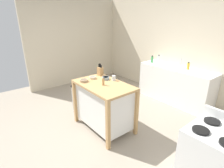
{
  "coord_description": "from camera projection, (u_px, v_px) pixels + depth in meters",
  "views": [
    {
      "loc": [
        2.58,
        -1.76,
        2.07
      ],
      "look_at": [
        0.14,
        0.22,
        0.87
      ],
      "focal_mm": 28.52,
      "sensor_mm": 36.0,
      "label": 1
    }
  ],
  "objects": [
    {
      "name": "ground_plane",
      "position": [
        99.0,
        124.0,
        3.65
      ],
      "size": [
        6.23,
        6.23,
        0.0
      ],
      "primitive_type": "plane",
      "color": "gray",
      "rests_on": "ground"
    },
    {
      "name": "wall_back",
      "position": [
        176.0,
        48.0,
        4.64
      ],
      "size": [
        5.23,
        0.1,
        2.6
      ],
      "primitive_type": "cube",
      "color": "beige",
      "rests_on": "ground"
    },
    {
      "name": "wall_left",
      "position": [
        75.0,
        42.0,
        5.64
      ],
      "size": [
        0.1,
        3.08,
        2.6
      ],
      "primitive_type": "cube",
      "color": "beige",
      "rests_on": "ground"
    },
    {
      "name": "kitchen_island",
      "position": [
        104.0,
        104.0,
        3.38
      ],
      "size": [
        1.15,
        0.71,
        0.92
      ],
      "color": "tan",
      "rests_on": "ground"
    },
    {
      "name": "knife_block",
      "position": [
        100.0,
        71.0,
        3.68
      ],
      "size": [
        0.11,
        0.09,
        0.25
      ],
      "color": "#AD7F4C",
      "rests_on": "kitchen_island"
    },
    {
      "name": "bowl_stoneware_deep",
      "position": [
        84.0,
        80.0,
        3.34
      ],
      "size": [
        0.15,
        0.15,
        0.04
      ],
      "color": "tan",
      "rests_on": "kitchen_island"
    },
    {
      "name": "bowl_ceramic_wide",
      "position": [
        93.0,
        78.0,
        3.5
      ],
      "size": [
        0.13,
        0.13,
        0.04
      ],
      "color": "beige",
      "rests_on": "kitchen_island"
    },
    {
      "name": "bowl_ceramic_small",
      "position": [
        106.0,
        78.0,
        3.45
      ],
      "size": [
        0.14,
        0.14,
        0.05
      ],
      "color": "gray",
      "rests_on": "kitchen_island"
    },
    {
      "name": "drinking_cup",
      "position": [
        114.0,
        78.0,
        3.39
      ],
      "size": [
        0.07,
        0.07,
        0.1
      ],
      "color": "silver",
      "rests_on": "kitchen_island"
    },
    {
      "name": "pepper_grinder",
      "position": [
        103.0,
        81.0,
        3.15
      ],
      "size": [
        0.04,
        0.04,
        0.15
      ],
      "color": "tan",
      "rests_on": "kitchen_island"
    },
    {
      "name": "trash_bin",
      "position": [
        81.0,
        99.0,
        4.01
      ],
      "size": [
        0.36,
        0.28,
        0.63
      ],
      "color": "#B7B2A8",
      "rests_on": "ground"
    },
    {
      "name": "sink_counter",
      "position": [
        175.0,
        85.0,
        4.51
      ],
      "size": [
        1.84,
        0.6,
        0.9
      ],
      "color": "white",
      "rests_on": "ground"
    },
    {
      "name": "sink_faucet",
      "position": [
        181.0,
        62.0,
        4.39
      ],
      "size": [
        0.02,
        0.02,
        0.22
      ],
      "color": "#B7BCC1",
      "rests_on": "sink_counter"
    },
    {
      "name": "bottle_spray_cleaner",
      "position": [
        159.0,
        59.0,
        4.82
      ],
      "size": [
        0.06,
        0.06,
        0.21
      ],
      "color": "white",
      "rests_on": "sink_counter"
    },
    {
      "name": "bottle_dish_soap",
      "position": [
        152.0,
        59.0,
        4.8
      ],
      "size": [
        0.06,
        0.06,
        0.19
      ],
      "color": "green",
      "rests_on": "sink_counter"
    },
    {
      "name": "bottle_hand_soap",
      "position": [
        188.0,
        66.0,
        4.18
      ],
      "size": [
        0.06,
        0.06,
        0.18
      ],
      "color": "yellow",
      "rests_on": "sink_counter"
    },
    {
      "name": "stove",
      "position": [
        212.0,
        164.0,
        2.08
      ],
      "size": [
        0.6,
        0.6,
        1.02
      ],
      "color": "silver",
      "rests_on": "ground"
    }
  ]
}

